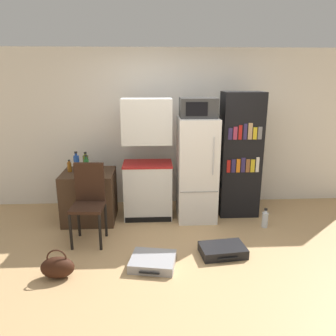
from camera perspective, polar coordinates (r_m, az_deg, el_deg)
The scene contains 18 objects.
ground_plane at distance 3.98m, azimuth 3.26°, elevation -16.14°, with size 24.00×24.00×0.00m, color tan.
wall_back at distance 5.45m, azimuth 3.34°, elevation 6.90°, with size 6.40×0.10×2.53m.
side_table at distance 5.02m, azimuth -13.50°, elevation -4.80°, with size 0.75×0.67×0.75m.
kitchen_hutch at distance 4.88m, azimuth -3.59°, elevation 0.72°, with size 0.73×0.49×1.80m.
refrigerator at distance 4.88m, azimuth 5.01°, elevation -0.20°, with size 0.57×0.65×1.53m.
microwave at distance 4.71m, azimuth 5.27°, elevation 10.42°, with size 0.51×0.40×0.28m.
bookshelf at distance 5.07m, azimuth 12.40°, elevation 2.19°, with size 0.59×0.41×1.88m.
bottle_olive_oil at distance 5.08m, azimuth -14.13°, elevation 1.09°, with size 0.08×0.08×0.25m.
bottle_green_tall at distance 4.80m, azimuth -13.99°, elevation 0.35°, with size 0.07×0.07×0.28m.
bottle_blue_soda at distance 4.98m, azimuth -15.64°, elevation 0.87°, with size 0.08×0.08×0.29m.
bottle_amber_beer at distance 4.98m, azimuth -16.79°, elevation 0.21°, with size 0.06×0.06×0.18m.
bottle_milk_white at distance 4.91m, azimuth -13.81°, elevation 0.40°, with size 0.06×0.06×0.21m.
bowl at distance 4.75m, azimuth -12.54°, elevation -0.89°, with size 0.16×0.16×0.04m.
chair at distance 4.34m, azimuth -13.62°, elevation -4.80°, with size 0.42×0.43×1.03m.
suitcase_large_flat at distance 3.90m, azimuth -2.65°, elevation -15.95°, with size 0.57×0.51×0.11m.
suitcase_small_flat at distance 4.15m, azimuth 9.50°, elevation -13.95°, with size 0.58×0.42×0.12m.
handbag at distance 3.85m, azimuth -18.69°, elevation -16.04°, with size 0.36×0.20×0.33m.
water_bottle_front at distance 4.94m, azimuth 16.53°, elevation -8.56°, with size 0.09×0.09×0.28m.
Camera 1 is at (-0.39, -3.35, 2.10)m, focal length 35.00 mm.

